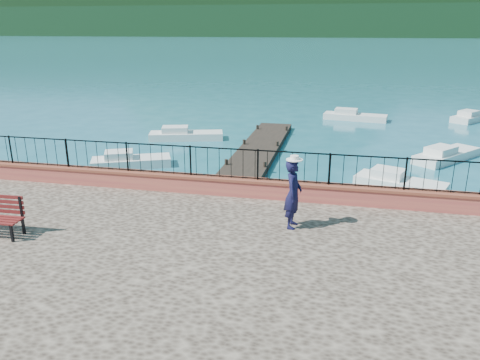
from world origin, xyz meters
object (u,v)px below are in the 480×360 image
at_px(boat_1, 401,180).
at_px(boat_5, 472,115).
at_px(boat_3, 186,133).
at_px(person, 293,194).
at_px(boat_2, 447,152).
at_px(boat_4, 355,114).
at_px(boat_0, 131,158).

xyz_separation_m(boat_1, boat_5, (6.49, 16.41, 0.00)).
bearing_deg(boat_3, person, -76.94).
height_order(boat_2, boat_5, same).
xyz_separation_m(person, boat_4, (2.07, 22.32, -1.74)).
bearing_deg(person, boat_0, 50.05).
height_order(person, boat_5, person).
bearing_deg(boat_0, boat_1, -27.24).
bearing_deg(boat_3, boat_4, 24.20).
height_order(person, boat_4, person).
distance_m(person, boat_2, 14.20).
relative_size(boat_3, boat_4, 0.98).
height_order(boat_0, boat_2, same).
xyz_separation_m(boat_0, boat_1, (12.19, -0.69, 0.00)).
height_order(boat_4, boat_5, same).
bearing_deg(boat_4, boat_5, 19.07).
relative_size(boat_0, boat_1, 1.03).
bearing_deg(boat_2, person, -166.99).
bearing_deg(boat_0, person, -67.56).
distance_m(boat_1, boat_5, 17.64).
bearing_deg(person, boat_2, -23.39).
bearing_deg(boat_0, boat_4, 29.28).
height_order(boat_0, boat_5, same).
bearing_deg(boat_2, boat_1, -168.08).
distance_m(boat_1, boat_2, 5.82).
height_order(boat_0, boat_4, same).
height_order(boat_2, boat_3, same).
xyz_separation_m(boat_0, boat_3, (0.76, 5.91, 0.00)).
xyz_separation_m(boat_1, boat_2, (2.74, 5.13, 0.00)).
xyz_separation_m(boat_4, boat_5, (8.07, 1.51, 0.00)).
bearing_deg(boat_1, boat_3, 171.75).
height_order(boat_0, boat_3, same).
bearing_deg(person, boat_3, 32.60).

